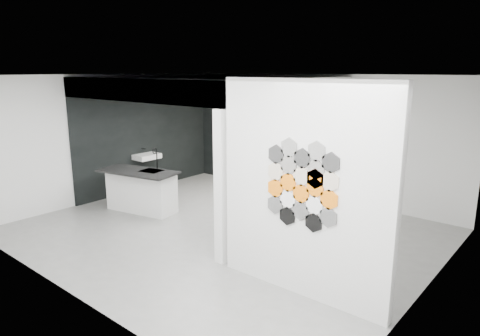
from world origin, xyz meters
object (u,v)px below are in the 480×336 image
at_px(wall_basin, 147,156).
at_px(bottle_dark, 259,132).
at_px(stockpot, 225,127).
at_px(kettle, 307,137).
at_px(partition_panel, 303,191).
at_px(glass_vase, 315,139).
at_px(utensil_cup, 233,130).
at_px(glass_bowl, 315,139).
at_px(kitchen_island, 141,190).

bearing_deg(wall_basin, bottle_dark, 48.67).
height_order(stockpot, kettle, stockpot).
xyz_separation_m(partition_panel, wall_basin, (-5.46, 1.80, -0.55)).
relative_size(glass_vase, bottle_dark, 0.85).
height_order(partition_panel, utensil_cup, partition_panel).
distance_m(partition_panel, glass_bowl, 4.39).
relative_size(wall_basin, stockpot, 2.56).
bearing_deg(kitchen_island, glass_vase, 42.49).
height_order(kitchen_island, bottle_dark, bottle_dark).
bearing_deg(wall_basin, glass_bowl, 31.35).
xyz_separation_m(stockpot, glass_vase, (2.70, 0.00, -0.03)).
xyz_separation_m(partition_panel, glass_bowl, (-2.08, 3.87, -0.03)).
xyz_separation_m(kitchen_island, glass_vase, (2.26, 3.12, 0.93)).
distance_m(partition_panel, bottle_dark, 5.32).
xyz_separation_m(kitchen_island, bottle_dark, (0.69, 3.12, 0.94)).
relative_size(wall_basin, kettle, 3.62).
bearing_deg(kitchen_island, wall_basin, 125.29).
distance_m(kettle, glass_bowl, 0.20).
xyz_separation_m(bottle_dark, utensil_cup, (-0.85, 0.00, -0.03)).
distance_m(glass_vase, bottle_dark, 1.57).
bearing_deg(glass_bowl, stockpot, 180.00).
relative_size(kettle, bottle_dark, 1.14).
xyz_separation_m(stockpot, kettle, (2.50, 0.00, -0.03)).
bearing_deg(glass_bowl, partition_panel, -61.77).
bearing_deg(bottle_dark, kettle, 0.00).
distance_m(glass_bowl, utensil_cup, 2.43).
bearing_deg(wall_basin, kitchen_island, -43.13).
bearing_deg(bottle_dark, kitchen_island, -102.43).
bearing_deg(wall_basin, kettle, 32.94).
xyz_separation_m(partition_panel, stockpot, (-4.78, 3.87, 0.02)).
distance_m(stockpot, kettle, 2.50).
bearing_deg(glass_vase, utensil_cup, 180.00).
height_order(kettle, bottle_dark, bottle_dark).
xyz_separation_m(wall_basin, kettle, (3.19, 2.07, 0.54)).
distance_m(glass_bowl, glass_vase, 0.01).
distance_m(partition_panel, kitchen_island, 4.50).
height_order(stockpot, utensil_cup, stockpot).
distance_m(bottle_dark, utensil_cup, 0.85).
xyz_separation_m(partition_panel, bottle_dark, (-3.65, 3.87, -0.01)).
height_order(bottle_dark, utensil_cup, bottle_dark).
height_order(stockpot, bottle_dark, stockpot).
height_order(kitchen_island, stockpot, stockpot).
xyz_separation_m(partition_panel, kitchen_island, (-4.34, 0.74, -0.95)).
bearing_deg(utensil_cup, glass_bowl, 0.00).
distance_m(wall_basin, glass_vase, 4.00).
distance_m(kettle, utensil_cup, 2.23).
distance_m(wall_basin, kitchen_island, 1.60).
xyz_separation_m(glass_bowl, glass_vase, (0.00, 0.00, 0.01)).
bearing_deg(kitchen_island, stockpot, 86.40).
height_order(stockpot, glass_bowl, stockpot).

